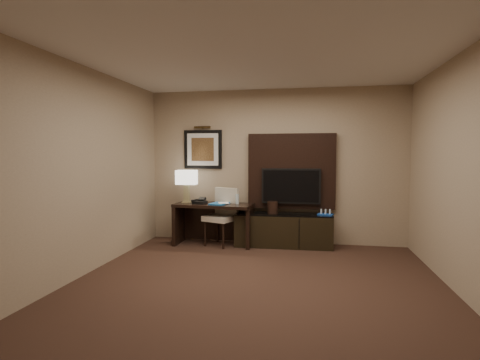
% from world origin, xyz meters
% --- Properties ---
extents(floor, '(4.50, 5.00, 0.01)m').
position_xyz_m(floor, '(0.00, 0.00, -0.01)').
color(floor, '#321E16').
rests_on(floor, ground).
extents(ceiling, '(4.50, 5.00, 0.01)m').
position_xyz_m(ceiling, '(0.00, 0.00, 2.70)').
color(ceiling, silver).
rests_on(ceiling, wall_back).
extents(wall_back, '(4.50, 0.01, 2.70)m').
position_xyz_m(wall_back, '(0.00, 2.50, 1.35)').
color(wall_back, '#9C866A').
rests_on(wall_back, floor).
extents(wall_front, '(4.50, 0.01, 2.70)m').
position_xyz_m(wall_front, '(0.00, -2.50, 1.35)').
color(wall_front, '#9C866A').
rests_on(wall_front, floor).
extents(wall_left, '(0.01, 5.00, 2.70)m').
position_xyz_m(wall_left, '(-2.25, 0.00, 1.35)').
color(wall_left, '#9C866A').
rests_on(wall_left, floor).
extents(wall_right, '(0.01, 5.00, 2.70)m').
position_xyz_m(wall_right, '(2.25, 0.00, 1.35)').
color(wall_right, '#9C866A').
rests_on(wall_right, floor).
extents(desk, '(1.37, 0.67, 0.71)m').
position_xyz_m(desk, '(-1.01, 2.10, 0.36)').
color(desk, black).
rests_on(desk, floor).
extents(credenza, '(1.64, 0.50, 0.56)m').
position_xyz_m(credenza, '(0.19, 2.20, 0.28)').
color(credenza, black).
rests_on(credenza, floor).
extents(tv_wall_panel, '(1.50, 0.12, 1.30)m').
position_xyz_m(tv_wall_panel, '(0.30, 2.44, 1.27)').
color(tv_wall_panel, black).
rests_on(tv_wall_panel, wall_back).
extents(tv, '(1.00, 0.08, 0.60)m').
position_xyz_m(tv, '(0.30, 2.34, 1.02)').
color(tv, black).
rests_on(tv, tv_wall_panel).
extents(artwork, '(0.70, 0.04, 0.70)m').
position_xyz_m(artwork, '(-1.30, 2.48, 1.65)').
color(artwork, black).
rests_on(artwork, wall_back).
extents(picture_light, '(0.04, 0.04, 0.30)m').
position_xyz_m(picture_light, '(-1.30, 2.44, 2.05)').
color(picture_light, '#3A2912').
rests_on(picture_light, wall_back).
extents(desk_chair, '(0.63, 0.67, 0.97)m').
position_xyz_m(desk_chair, '(-0.88, 2.07, 0.49)').
color(desk_chair, beige).
rests_on(desk_chair, floor).
extents(table_lamp, '(0.37, 0.28, 0.54)m').
position_xyz_m(table_lamp, '(-1.51, 2.17, 0.98)').
color(table_lamp, tan).
rests_on(table_lamp, desk).
extents(desk_phone, '(0.24, 0.23, 0.10)m').
position_xyz_m(desk_phone, '(-1.24, 2.05, 0.77)').
color(desk_phone, black).
rests_on(desk_phone, desk).
extents(blue_folder, '(0.32, 0.39, 0.02)m').
position_xyz_m(blue_folder, '(-0.90, 2.05, 0.72)').
color(blue_folder, '#185CA1').
rests_on(blue_folder, desk).
extents(book, '(0.18, 0.08, 0.24)m').
position_xyz_m(book, '(-0.92, 2.07, 0.83)').
color(book, '#C2B998').
rests_on(book, desk).
extents(water_bottle, '(0.06, 0.06, 0.17)m').
position_xyz_m(water_bottle, '(-0.60, 2.14, 0.80)').
color(water_bottle, silver).
rests_on(water_bottle, desk).
extents(ice_bucket, '(0.23, 0.23, 0.20)m').
position_xyz_m(ice_bucket, '(0.00, 2.21, 0.66)').
color(ice_bucket, black).
rests_on(ice_bucket, credenza).
extents(minibar_tray, '(0.28, 0.21, 0.09)m').
position_xyz_m(minibar_tray, '(0.88, 2.18, 0.60)').
color(minibar_tray, '#17449B').
rests_on(minibar_tray, credenza).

